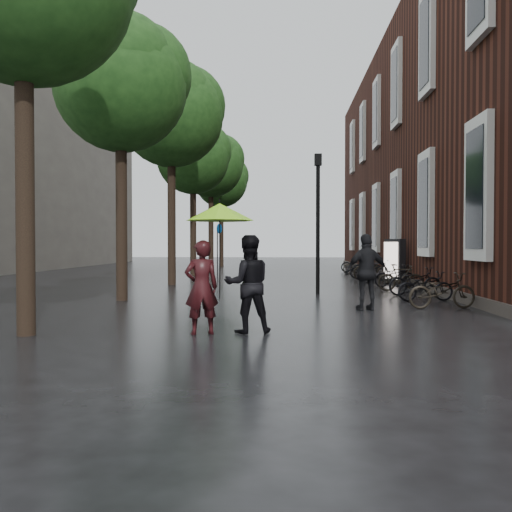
# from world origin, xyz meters

# --- Properties ---
(ground) EXTENTS (120.00, 120.00, 0.00)m
(ground) POSITION_xyz_m (0.00, 0.00, 0.00)
(ground) COLOR black
(brick_building) EXTENTS (10.20, 33.20, 12.00)m
(brick_building) POSITION_xyz_m (10.47, 19.46, 5.99)
(brick_building) COLOR #38160F
(brick_building) RESTS_ON ground
(street_trees) EXTENTS (4.33, 34.03, 8.91)m
(street_trees) POSITION_xyz_m (-3.99, 15.91, 6.34)
(street_trees) COLOR black
(street_trees) RESTS_ON ground
(person_burgundy) EXTENTS (0.71, 0.58, 1.69)m
(person_burgundy) POSITION_xyz_m (-0.91, 1.28, 0.84)
(person_burgundy) COLOR black
(person_burgundy) RESTS_ON ground
(person_black) EXTENTS (0.99, 0.85, 1.78)m
(person_black) POSITION_xyz_m (-0.10, 1.47, 0.89)
(person_black) COLOR black
(person_black) RESTS_ON ground
(lime_umbrella) EXTENTS (1.24, 1.24, 1.82)m
(lime_umbrella) POSITION_xyz_m (-0.60, 1.44, 2.20)
(lime_umbrella) COLOR black
(lime_umbrella) RESTS_ON ground
(pedestrian_walking) EXTENTS (1.18, 0.72, 1.87)m
(pedestrian_walking) POSITION_xyz_m (2.59, 5.00, 0.94)
(pedestrian_walking) COLOR black
(pedestrian_walking) RESTS_ON ground
(parked_bicycles) EXTENTS (2.11, 18.35, 1.04)m
(parked_bicycles) POSITION_xyz_m (4.60, 14.09, 0.46)
(parked_bicycles) COLOR black
(parked_bicycles) RESTS_ON ground
(ad_lightbox) EXTENTS (0.28, 1.21, 1.83)m
(ad_lightbox) POSITION_xyz_m (5.00, 13.70, 0.92)
(ad_lightbox) COLOR black
(ad_lightbox) RESTS_ON ground
(lamp_post) EXTENTS (0.23, 0.23, 4.53)m
(lamp_post) POSITION_xyz_m (1.66, 9.25, 2.75)
(lamp_post) COLOR black
(lamp_post) RESTS_ON ground
(cycle_sign) EXTENTS (0.14, 0.48, 2.62)m
(cycle_sign) POSITION_xyz_m (-2.63, 17.87, 1.73)
(cycle_sign) COLOR #262628
(cycle_sign) RESTS_ON ground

